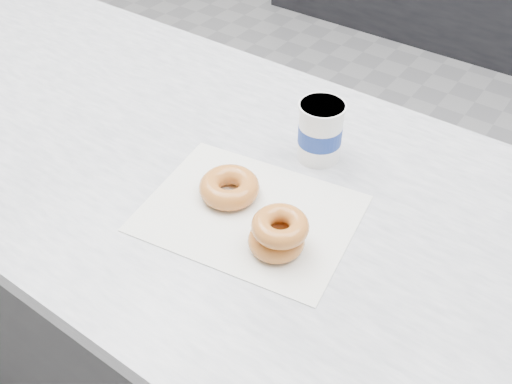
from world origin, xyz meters
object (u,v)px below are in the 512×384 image
(coffee_cup, at_px, (320,131))
(counter, at_px, (140,264))
(donut_stack, at_px, (278,233))
(donut_single, at_px, (229,187))

(coffee_cup, bearing_deg, counter, -171.87)
(counter, relative_size, donut_stack, 30.67)
(donut_stack, height_order, coffee_cup, coffee_cup)
(donut_single, bearing_deg, donut_stack, -21.13)
(counter, xyz_separation_m, donut_single, (0.34, -0.05, 0.47))
(coffee_cup, bearing_deg, donut_single, -120.33)
(donut_single, xyz_separation_m, coffee_cup, (0.07, 0.18, 0.04))
(donut_single, relative_size, donut_stack, 1.03)
(counter, distance_m, coffee_cup, 0.66)
(counter, bearing_deg, donut_stack, -11.59)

